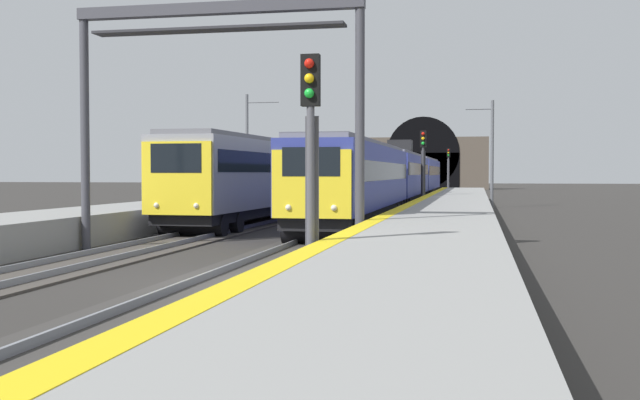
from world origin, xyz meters
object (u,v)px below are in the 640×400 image
Objects in this scene: overhead_signal_gantry at (217,64)px; catenary_mast_far at (248,149)px; railway_signal_near at (311,148)px; train_main_approaching at (400,177)px; train_adjacent_platform at (340,174)px; railway_signal_mid at (423,163)px; railway_signal_far at (448,166)px; catenary_mast_near at (492,153)px.

catenary_mast_far is at bearing 15.50° from overhead_signal_gantry.
overhead_signal_gantry is 32.71m from catenary_mast_far.
train_main_approaching is at bearing -177.10° from railway_signal_near.
railway_signal_near is at bearing 10.99° from train_adjacent_platform.
railway_signal_mid reaches higher than train_main_approaching.
train_adjacent_platform is 33.68m from railway_signal_far.
railway_signal_far is at bearing 169.56° from train_adjacent_platform.
overhead_signal_gantry is (6.94, 4.45, 2.78)m from railway_signal_near.
railway_signal_far reaches higher than railway_signal_near.
railway_signal_near is 32.78m from railway_signal_mid.
railway_signal_mid is at bearing -9.77° from overhead_signal_gantry.
train_adjacent_platform is at bearing -12.02° from railway_signal_far.
overhead_signal_gantry is (-35.34, -2.56, 3.42)m from train_adjacent_platform.
railway_signal_far is 68.46m from overhead_signal_gantry.
overhead_signal_gantry is at bearing -147.36° from railway_signal_near.
train_adjacent_platform is 11.97× the size of railway_signal_far.
railway_signal_near is 0.53× the size of overhead_signal_gantry.
overhead_signal_gantry reaches higher than train_adjacent_platform.
catenary_mast_far is at bearing 92.35° from catenary_mast_near.
railway_signal_near is (-42.29, -7.01, 0.64)m from train_adjacent_platform.
train_adjacent_platform is 13.01× the size of railway_signal_near.
train_main_approaching is at bearing -96.38° from catenary_mast_far.
railway_signal_far is 0.58× the size of overhead_signal_gantry.
catenary_mast_far reaches higher than train_adjacent_platform.
railway_signal_mid is 0.56× the size of overhead_signal_gantry.
train_adjacent_platform is 8.45× the size of catenary_mast_near.
overhead_signal_gantry reaches higher than railway_signal_far.
railway_signal_mid is 14.38m from catenary_mast_far.
train_adjacent_platform is 6.95× the size of overhead_signal_gantry.
catenary_mast_near is at bearing 6.80° from railway_signal_far.
overhead_signal_gantry reaches higher than catenary_mast_near.
overhead_signal_gantry is 1.11× the size of catenary_mast_far.
railway_signal_near is 39.39m from catenary_mast_near.
overhead_signal_gantry is (-30.23, 2.56, 3.57)m from train_main_approaching.
train_adjacent_platform is at bearing 74.49° from catenary_mast_near.
railway_signal_near is at bearing 0.00° from railway_signal_far.
catenary_mast_near is (6.37, -4.30, 0.75)m from railway_signal_mid.
train_main_approaching is at bearing -4.85° from overhead_signal_gantry.
train_adjacent_platform is 11.83m from catenary_mast_near.
railway_signal_mid is at bearing 23.19° from train_main_approaching.
railway_signal_near is (-37.17, -1.88, 0.79)m from train_main_approaching.
overhead_signal_gantry is 33.42m from catenary_mast_near.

